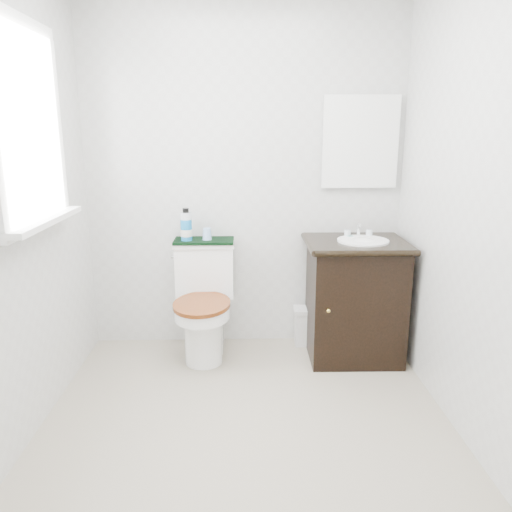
{
  "coord_description": "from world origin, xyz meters",
  "views": [
    {
      "loc": [
        -0.02,
        -2.29,
        1.53
      ],
      "look_at": [
        0.07,
        0.75,
        0.76
      ],
      "focal_mm": 35.0,
      "sensor_mm": 36.0,
      "label": 1
    }
  ],
  "objects_px": {
    "toilet": "(204,307)",
    "cup": "(207,234)",
    "vanity": "(355,296)",
    "trash_bin": "(307,326)",
    "mouthwash_bottle": "(186,226)"
  },
  "relations": [
    {
      "from": "toilet",
      "to": "cup",
      "type": "distance_m",
      "value": 0.51
    },
    {
      "from": "toilet",
      "to": "cup",
      "type": "height_order",
      "value": "cup"
    },
    {
      "from": "vanity",
      "to": "trash_bin",
      "type": "xyz_separation_m",
      "value": [
        -0.3,
        0.2,
        -0.29
      ]
    },
    {
      "from": "vanity",
      "to": "trash_bin",
      "type": "relative_size",
      "value": 3.31
    },
    {
      "from": "mouthwash_bottle",
      "to": "cup",
      "type": "relative_size",
      "value": 2.73
    },
    {
      "from": "vanity",
      "to": "cup",
      "type": "xyz_separation_m",
      "value": [
        -1.01,
        0.18,
        0.4
      ]
    },
    {
      "from": "toilet",
      "to": "mouthwash_bottle",
      "type": "relative_size",
      "value": 3.5
    },
    {
      "from": "toilet",
      "to": "trash_bin",
      "type": "bearing_deg",
      "value": 10.12
    },
    {
      "from": "toilet",
      "to": "mouthwash_bottle",
      "type": "bearing_deg",
      "value": 140.44
    },
    {
      "from": "mouthwash_bottle",
      "to": "trash_bin",
      "type": "bearing_deg",
      "value": 2.34
    },
    {
      "from": "mouthwash_bottle",
      "to": "cup",
      "type": "bearing_deg",
      "value": 7.73
    },
    {
      "from": "toilet",
      "to": "vanity",
      "type": "xyz_separation_m",
      "value": [
        1.03,
        -0.07,
        0.09
      ]
    },
    {
      "from": "vanity",
      "to": "mouthwash_bottle",
      "type": "distance_m",
      "value": 1.25
    },
    {
      "from": "toilet",
      "to": "mouthwash_bottle",
      "type": "height_order",
      "value": "mouthwash_bottle"
    },
    {
      "from": "trash_bin",
      "to": "mouthwash_bottle",
      "type": "xyz_separation_m",
      "value": [
        -0.85,
        -0.03,
        0.75
      ]
    }
  ]
}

